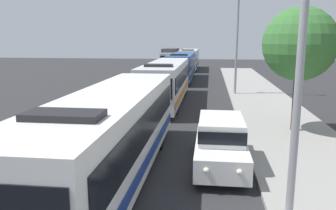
% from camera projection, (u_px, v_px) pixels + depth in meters
% --- Properties ---
extents(bus_lead, '(2.58, 12.40, 3.21)m').
position_uv_depth(bus_lead, '(112.00, 132.00, 11.44)').
color(bus_lead, silver).
rests_on(bus_lead, ground_plane).
extents(bus_second_in_line, '(2.58, 12.34, 3.21)m').
position_uv_depth(bus_second_in_line, '(166.00, 81.00, 25.20)').
color(bus_second_in_line, silver).
rests_on(bus_second_in_line, ground_plane).
extents(bus_middle, '(2.58, 12.15, 3.21)m').
position_uv_depth(bus_middle, '(182.00, 66.00, 38.88)').
color(bus_middle, '#284C8C').
rests_on(bus_middle, ground_plane).
extents(bus_fourth_in_line, '(2.58, 11.32, 3.21)m').
position_uv_depth(bus_fourth_in_line, '(189.00, 59.00, 52.22)').
color(bus_fourth_in_line, silver).
rests_on(bus_fourth_in_line, ground_plane).
extents(white_suv, '(1.86, 4.80, 1.90)m').
position_uv_depth(white_suv, '(221.00, 141.00, 12.71)').
color(white_suv, white).
rests_on(white_suv, ground_plane).
extents(box_truck_oncoming, '(2.35, 7.18, 3.15)m').
position_uv_depth(box_truck_oncoming, '(170.00, 58.00, 54.94)').
color(box_truck_oncoming, '#B7B7BC').
rests_on(box_truck_oncoming, ground_plane).
extents(streetlamp_near, '(5.38, 0.28, 8.10)m').
position_uv_depth(streetlamp_near, '(303.00, 27.00, 8.00)').
color(streetlamp_near, gray).
rests_on(streetlamp_near, sidewalk).
extents(streetlamp_mid, '(5.61, 0.28, 8.36)m').
position_uv_depth(streetlamp_mid, '(237.00, 33.00, 28.08)').
color(streetlamp_mid, gray).
rests_on(streetlamp_mid, sidewalk).
extents(roadside_tree, '(3.65, 3.65, 6.23)m').
position_uv_depth(roadside_tree, '(300.00, 44.00, 16.66)').
color(roadside_tree, '#4C3823').
rests_on(roadside_tree, sidewalk).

